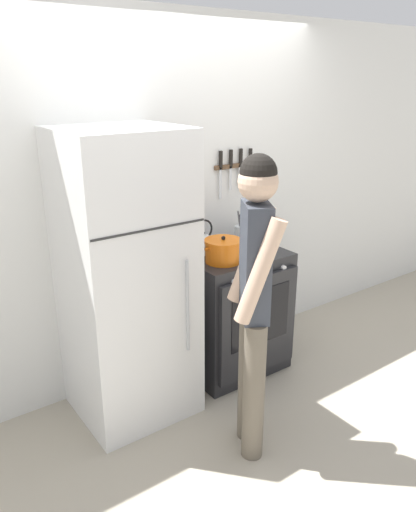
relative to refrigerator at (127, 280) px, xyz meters
name	(u,v)px	position (x,y,z in m)	size (l,w,h in m)	color
ground_plane	(176,358)	(0.55, 0.33, -0.93)	(14.00, 14.00, 0.00)	#B2A893
wall_back	(170,202)	(0.55, 0.36, 0.35)	(10.00, 0.06, 2.55)	silver
refrigerator	(127,280)	(0.00, 0.00, 0.00)	(0.72, 0.69, 1.85)	white
stove_range	(232,310)	(0.85, 0.00, -0.45)	(0.74, 0.65, 0.93)	#232326
dutch_oven_pot	(223,251)	(0.68, -0.10, 0.08)	(0.30, 0.26, 0.18)	orange
tea_kettle	(204,242)	(0.70, 0.15, 0.07)	(0.25, 0.20, 0.24)	silver
utensil_jar	(240,233)	(1.03, 0.15, 0.07)	(0.08, 0.08, 0.26)	silver
person	(254,294)	(0.39, -0.76, 0.08)	(0.40, 0.44, 1.76)	#6B6051
wall_knife_strip	(235,165)	(1.10, 0.32, 0.56)	(0.38, 0.03, 0.36)	brown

